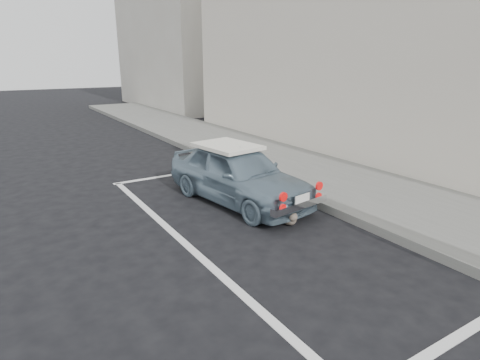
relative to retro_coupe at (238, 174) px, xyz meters
The scene contains 9 objects.
ground 4.18m from the retro_coupe, 100.72° to the right, with size 80.00×80.00×0.00m, color black.
sidewalk 3.23m from the retro_coupe, 40.44° to the right, with size 2.80×40.00×0.15m, color slate.
shop_building 6.28m from the retro_coupe, ahead, with size 3.50×18.00×7.00m.
building_far 17.22m from the retro_coupe, 70.70° to the left, with size 3.50×10.00×8.00m, color #AEA99E.
pline_rear 4.61m from the retro_coupe, 93.39° to the right, with size 3.00×0.12×0.01m, color silver.
pline_front 2.51m from the retro_coupe, 96.35° to the left, with size 3.00×0.12×0.01m, color silver.
pline_side 2.06m from the retro_coupe, 147.34° to the right, with size 0.12×7.00×0.01m, color silver.
retro_coupe is the anchor object (origin of this frame).
cat 1.50m from the retro_coupe, 85.20° to the right, with size 0.32×0.52×0.29m.
Camera 1 is at (-3.11, -2.22, 2.66)m, focal length 30.00 mm.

